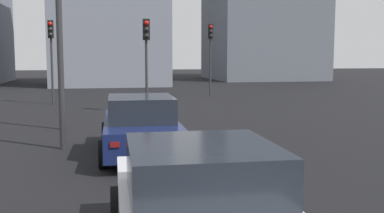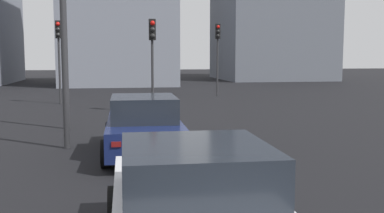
{
  "view_description": "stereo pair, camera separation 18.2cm",
  "coord_description": "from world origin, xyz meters",
  "px_view_note": "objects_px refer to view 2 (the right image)",
  "views": [
    {
      "loc": [
        -1.15,
        2.46,
        2.5
      ],
      "look_at": [
        6.91,
        0.92,
        1.58
      ],
      "focal_mm": 42.53,
      "sensor_mm": 36.0,
      "label": 1
    },
    {
      "loc": [
        -1.19,
        2.28,
        2.5
      ],
      "look_at": [
        6.91,
        0.92,
        1.58
      ],
      "focal_mm": 42.53,
      "sensor_mm": 36.0,
      "label": 2
    }
  ],
  "objects_px": {
    "car_navy_right_lead": "(144,126)",
    "traffic_light_near_left": "(152,46)",
    "traffic_light_far_left": "(59,44)",
    "car_white_right_second": "(194,207)",
    "traffic_light_near_right": "(218,45)"
  },
  "relations": [
    {
      "from": "car_navy_right_lead",
      "to": "traffic_light_near_left",
      "type": "distance_m",
      "value": 8.64
    },
    {
      "from": "car_navy_right_lead",
      "to": "traffic_light_near_left",
      "type": "relative_size",
      "value": 1.1
    },
    {
      "from": "traffic_light_near_left",
      "to": "traffic_light_far_left",
      "type": "distance_m",
      "value": 6.36
    },
    {
      "from": "car_white_right_second",
      "to": "traffic_light_near_left",
      "type": "height_order",
      "value": "traffic_light_near_left"
    },
    {
      "from": "car_navy_right_lead",
      "to": "traffic_light_near_right",
      "type": "xyz_separation_m",
      "value": [
        15.87,
        -5.5,
        2.43
      ]
    },
    {
      "from": "car_white_right_second",
      "to": "traffic_light_near_left",
      "type": "xyz_separation_m",
      "value": [
        14.63,
        -0.71,
        2.19
      ]
    },
    {
      "from": "traffic_light_near_left",
      "to": "traffic_light_near_right",
      "type": "relative_size",
      "value": 0.92
    },
    {
      "from": "traffic_light_near_left",
      "to": "traffic_light_near_right",
      "type": "bearing_deg",
      "value": 145.16
    },
    {
      "from": "traffic_light_near_left",
      "to": "traffic_light_far_left",
      "type": "relative_size",
      "value": 0.95
    },
    {
      "from": "car_navy_right_lead",
      "to": "car_white_right_second",
      "type": "relative_size",
      "value": 1.09
    },
    {
      "from": "car_white_right_second",
      "to": "traffic_light_near_right",
      "type": "height_order",
      "value": "traffic_light_near_right"
    },
    {
      "from": "traffic_light_near_right",
      "to": "traffic_light_far_left",
      "type": "bearing_deg",
      "value": -70.15
    },
    {
      "from": "traffic_light_near_left",
      "to": "traffic_light_near_right",
      "type": "distance_m",
      "value": 8.85
    },
    {
      "from": "car_white_right_second",
      "to": "traffic_light_near_left",
      "type": "relative_size",
      "value": 1.02
    },
    {
      "from": "car_white_right_second",
      "to": "traffic_light_far_left",
      "type": "bearing_deg",
      "value": 11.96
    }
  ]
}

